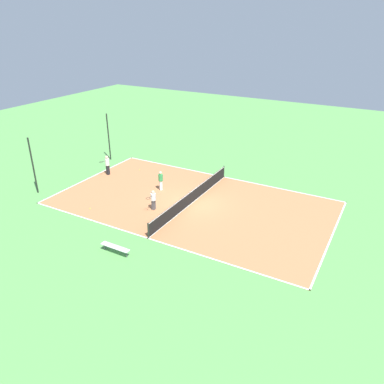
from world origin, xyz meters
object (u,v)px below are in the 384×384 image
object	(u,v)px
player_near_white	(153,199)
tennis_ball_left_sideline	(90,208)
fence_post_back_left	(33,166)
tennis_ball_midcourt	(140,170)
tennis_net	(192,196)
fence_post_back_right	(109,137)
player_far_white	(107,164)
bench	(115,247)
player_far_green	(161,179)

from	to	relation	value
player_near_white	tennis_ball_left_sideline	bearing A→B (deg)	-60.57
player_near_white	fence_post_back_left	world-z (taller)	fence_post_back_left
tennis_ball_midcourt	fence_post_back_left	bearing A→B (deg)	151.50
tennis_net	fence_post_back_right	xyz separation A→B (m)	(4.36, 11.54, 1.70)
tennis_net	player_far_white	distance (m)	9.22
player_far_white	tennis_ball_left_sideline	xyz separation A→B (m)	(-5.69, -3.18, -0.97)
tennis_net	bench	bearing A→B (deg)	174.82
player_far_green	fence_post_back_left	bearing A→B (deg)	76.94
player_near_white	fence_post_back_right	bearing A→B (deg)	-123.33
tennis_net	tennis_ball_left_sideline	distance (m)	7.46
fence_post_back_right	bench	bearing A→B (deg)	-138.64
player_near_white	fence_post_back_left	size ratio (longest dim) A/B	0.33
player_far_green	tennis_ball_left_sideline	world-z (taller)	player_far_green
fence_post_back_left	fence_post_back_right	bearing A→B (deg)	0.00
tennis_net	player_near_white	size ratio (longest dim) A/B	7.57
player_near_white	tennis_ball_midcourt	bearing A→B (deg)	-134.90
player_far_green	tennis_ball_midcourt	bearing A→B (deg)	12.24
player_near_white	player_far_white	world-z (taller)	player_far_white
tennis_net	tennis_ball_left_sideline	size ratio (longest dim) A/B	165.91
player_far_white	tennis_ball_midcourt	xyz separation A→B (m)	(2.17, -1.80, -0.97)
tennis_ball_left_sideline	player_near_white	bearing A→B (deg)	-61.85
fence_post_back_right	tennis_ball_left_sideline	bearing A→B (deg)	-147.72
player_near_white	tennis_ball_midcourt	xyz separation A→B (m)	(5.68, 5.45, -0.81)
tennis_ball_midcourt	fence_post_back_right	xyz separation A→B (m)	(0.98, 4.21, 2.19)
tennis_net	player_far_white	xyz separation A→B (m)	(1.21, 9.13, 0.48)
player_far_white	fence_post_back_left	distance (m)	6.19
tennis_ball_left_sideline	bench	bearing A→B (deg)	-123.37
fence_post_back_right	tennis_net	bearing A→B (deg)	-110.72
bench	player_near_white	world-z (taller)	player_near_white
player_near_white	player_far_green	xyz separation A→B (m)	(3.10, 1.42, 0.05)
tennis_ball_midcourt	fence_post_back_right	size ratio (longest dim) A/B	0.02
player_near_white	player_far_white	bearing A→B (deg)	-114.56
bench	player_far_white	bearing A→B (deg)	-47.36
tennis_net	player_far_green	bearing A→B (deg)	76.32
player_far_white	player_near_white	bearing A→B (deg)	79.34
tennis_ball_midcourt	tennis_ball_left_sideline	bearing A→B (deg)	-170.04
bench	fence_post_back_left	xyz separation A→B (m)	(3.56, 10.82, 1.86)
tennis_net	fence_post_back_left	world-z (taller)	fence_post_back_left
player_near_white	bench	bearing A→B (deg)	12.97
player_near_white	fence_post_back_right	world-z (taller)	fence_post_back_right
tennis_net	fence_post_back_right	world-z (taller)	fence_post_back_right
tennis_net	tennis_ball_midcourt	distance (m)	8.09
bench	player_far_green	size ratio (longest dim) A/B	1.22
tennis_net	fence_post_back_left	xyz separation A→B (m)	(-4.36, 11.54, 1.70)
player_near_white	tennis_net	bearing A→B (deg)	142.03
player_near_white	fence_post_back_right	size ratio (longest dim) A/B	0.33
player_far_white	player_far_green	xyz separation A→B (m)	(-0.41, -5.83, -0.11)
player_near_white	tennis_ball_midcourt	distance (m)	7.91
player_far_white	player_far_green	size ratio (longest dim) A/B	1.10
tennis_ball_midcourt	fence_post_back_left	xyz separation A→B (m)	(-7.75, 4.21, 2.19)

